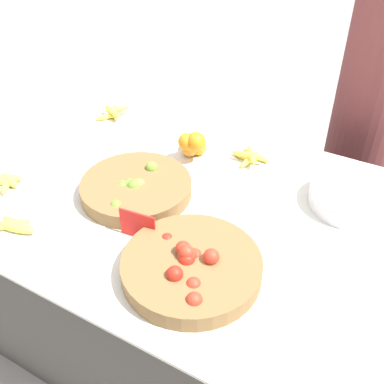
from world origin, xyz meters
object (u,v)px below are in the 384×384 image
(lime_bowl, at_px, (136,188))
(metal_bowl, at_px, (352,197))
(tomato_basket, at_px, (191,266))
(vendor_person, at_px, (372,103))
(price_sign, at_px, (138,225))

(lime_bowl, relative_size, metal_bowl, 1.35)
(lime_bowl, height_order, tomato_basket, tomato_basket)
(metal_bowl, relative_size, vendor_person, 0.19)
(tomato_basket, height_order, vendor_person, vendor_person)
(tomato_basket, distance_m, metal_bowl, 0.67)
(lime_bowl, bearing_deg, metal_bowl, 24.98)
(metal_bowl, xyz_separation_m, price_sign, (-0.57, -0.52, 0.02))
(price_sign, distance_m, vendor_person, 1.31)
(lime_bowl, bearing_deg, vendor_person, 58.71)
(tomato_basket, xyz_separation_m, metal_bowl, (0.34, 0.58, 0.00))
(tomato_basket, distance_m, vendor_person, 1.30)
(lime_bowl, height_order, metal_bowl, lime_bowl)
(vendor_person, bearing_deg, lime_bowl, -121.29)
(lime_bowl, height_order, price_sign, price_sign)
(lime_bowl, bearing_deg, price_sign, -52.95)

